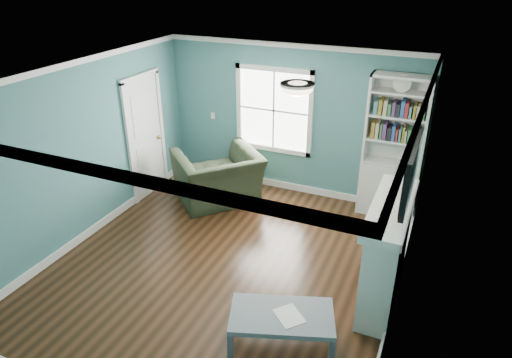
% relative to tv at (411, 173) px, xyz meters
% --- Properties ---
extents(floor, '(5.00, 5.00, 0.00)m').
position_rel_tv_xyz_m(floor, '(-2.20, -0.20, -1.72)').
color(floor, black).
rests_on(floor, ground).
extents(room_walls, '(5.00, 5.00, 5.00)m').
position_rel_tv_xyz_m(room_walls, '(-2.20, -0.20, -0.14)').
color(room_walls, '#3C7A78').
rests_on(room_walls, ground).
extents(trim, '(4.50, 5.00, 2.60)m').
position_rel_tv_xyz_m(trim, '(-2.20, -0.20, -0.49)').
color(trim, white).
rests_on(trim, ground).
extents(window, '(1.40, 0.06, 1.50)m').
position_rel_tv_xyz_m(window, '(-2.50, 2.29, -0.27)').
color(window, white).
rests_on(window, room_walls).
extents(bookshelf, '(0.90, 0.35, 2.31)m').
position_rel_tv_xyz_m(bookshelf, '(-0.43, 2.10, -0.80)').
color(bookshelf, silver).
rests_on(bookshelf, ground).
extents(fireplace, '(0.44, 1.58, 1.30)m').
position_rel_tv_xyz_m(fireplace, '(-0.12, 0.00, -1.09)').
color(fireplace, black).
rests_on(fireplace, ground).
extents(tv, '(0.06, 1.10, 0.65)m').
position_rel_tv_xyz_m(tv, '(0.00, 0.00, 0.00)').
color(tv, black).
rests_on(tv, fireplace).
extents(door, '(0.12, 0.98, 2.17)m').
position_rel_tv_xyz_m(door, '(-4.42, 1.20, -0.65)').
color(door, silver).
rests_on(door, ground).
extents(ceiling_fixture, '(0.38, 0.38, 0.15)m').
position_rel_tv_xyz_m(ceiling_fixture, '(-1.30, -0.10, 0.82)').
color(ceiling_fixture, white).
rests_on(ceiling_fixture, room_walls).
extents(light_switch, '(0.08, 0.01, 0.12)m').
position_rel_tv_xyz_m(light_switch, '(-3.70, 2.28, -0.52)').
color(light_switch, white).
rests_on(light_switch, room_walls).
extents(recliner, '(1.55, 1.59, 1.18)m').
position_rel_tv_xyz_m(recliner, '(-3.16, 1.40, -1.14)').
color(recliner, black).
rests_on(recliner, ground).
extents(coffee_table, '(1.25, 0.94, 0.40)m').
position_rel_tv_xyz_m(coffee_table, '(-1.00, -1.22, -1.37)').
color(coffee_table, '#434951').
rests_on(coffee_table, ground).
extents(paper_sheet, '(0.40, 0.40, 0.00)m').
position_rel_tv_xyz_m(paper_sheet, '(-0.92, -1.22, -1.32)').
color(paper_sheet, white).
rests_on(paper_sheet, coffee_table).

